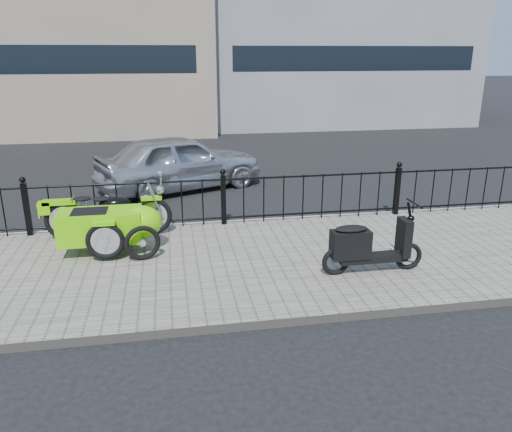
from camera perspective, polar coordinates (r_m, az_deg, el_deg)
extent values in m
plane|color=black|center=(8.41, -2.66, -4.51)|extent=(120.00, 120.00, 0.00)
cube|color=#666156|center=(7.93, -2.19, -5.49)|extent=(30.00, 3.80, 0.12)
cube|color=gray|center=(9.73, -3.78, -0.95)|extent=(30.00, 0.10, 0.12)
cylinder|color=black|center=(9.33, -3.80, 4.17)|extent=(14.00, 0.04, 0.04)
cylinder|color=black|center=(9.54, -3.71, -0.20)|extent=(14.00, 0.04, 0.04)
cube|color=black|center=(9.72, -24.72, 0.69)|extent=(0.09, 0.09, 0.96)
sphere|color=black|center=(9.58, -25.14, 3.77)|extent=(0.11, 0.11, 0.11)
cube|color=black|center=(9.43, -3.75, 1.87)|extent=(0.09, 0.09, 0.96)
sphere|color=black|center=(9.30, -3.82, 5.07)|extent=(0.11, 0.11, 0.11)
cube|color=black|center=(10.39, 15.81, 2.76)|extent=(0.09, 0.09, 0.96)
sphere|color=black|center=(10.27, 16.07, 5.66)|extent=(0.11, 0.11, 0.11)
cube|color=black|center=(20.35, -25.41, 15.85)|extent=(12.50, 0.06, 1.00)
cube|color=black|center=(22.20, 11.49, 17.23)|extent=(10.50, 0.06, 1.00)
torus|color=black|center=(9.09, -11.73, 0.00)|extent=(0.69, 0.09, 0.69)
torus|color=black|center=(9.27, -21.02, -0.51)|extent=(0.69, 0.09, 0.69)
torus|color=black|center=(8.08, -16.85, -2.76)|extent=(0.60, 0.08, 0.60)
cube|color=gray|center=(9.15, -16.43, -0.14)|extent=(0.34, 0.22, 0.24)
cylinder|color=black|center=(9.17, -16.39, -0.55)|extent=(1.40, 0.04, 0.04)
ellipsoid|color=black|center=(9.06, -15.81, 1.34)|extent=(0.54, 0.29, 0.26)
cylinder|color=silver|center=(8.92, -10.83, 3.85)|extent=(0.03, 0.56, 0.03)
cylinder|color=silver|center=(9.00, -11.47, 1.90)|extent=(0.25, 0.04, 0.59)
sphere|color=silver|center=(8.95, -10.90, 2.98)|extent=(0.15, 0.15, 0.15)
cube|color=#68DD03|center=(9.00, -11.86, 2.00)|extent=(0.36, 0.12, 0.06)
cube|color=#68DD03|center=(9.19, -21.56, 1.49)|extent=(0.55, 0.16, 0.08)
ellipsoid|color=black|center=(9.06, -17.25, 1.87)|extent=(0.31, 0.22, 0.08)
ellipsoid|color=black|center=(9.10, -19.25, 1.87)|extent=(0.31, 0.22, 0.08)
sphere|color=red|center=(9.28, -23.63, 1.00)|extent=(0.07, 0.07, 0.07)
cube|color=gold|center=(9.43, -23.48, 0.13)|extent=(0.02, 0.14, 0.10)
cube|color=#68DD03|center=(8.41, -17.33, -1.06)|extent=(1.30, 0.62, 0.50)
ellipsoid|color=#68DD03|center=(8.34, -12.92, -0.66)|extent=(0.65, 0.60, 0.54)
cube|color=black|center=(8.37, -18.49, 0.37)|extent=(0.55, 0.43, 0.06)
cube|color=#68DD03|center=(7.98, -17.04, -0.82)|extent=(0.34, 0.11, 0.06)
torus|color=black|center=(7.86, 17.02, -4.39)|extent=(0.43, 0.07, 0.43)
torus|color=black|center=(7.43, 9.11, -5.13)|extent=(0.43, 0.07, 0.43)
cube|color=black|center=(7.62, 13.19, -4.65)|extent=(1.04, 0.23, 0.10)
cube|color=black|center=(7.40, 10.73, -3.18)|extent=(0.57, 0.27, 0.41)
ellipsoid|color=black|center=(7.32, 10.84, -1.45)|extent=(0.49, 0.24, 0.09)
cube|color=black|center=(7.71, 16.54, -2.35)|extent=(0.12, 0.31, 0.57)
cylinder|color=black|center=(7.64, 17.23, -0.13)|extent=(0.16, 0.04, 0.46)
cylinder|color=black|center=(7.60, 17.66, 1.37)|extent=(0.03, 0.46, 0.03)
torus|color=black|center=(8.02, -12.85, -3.03)|extent=(0.58, 0.19, 0.57)
imported|color=silver|center=(12.43, -8.69, 6.13)|extent=(4.37, 3.08, 1.38)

